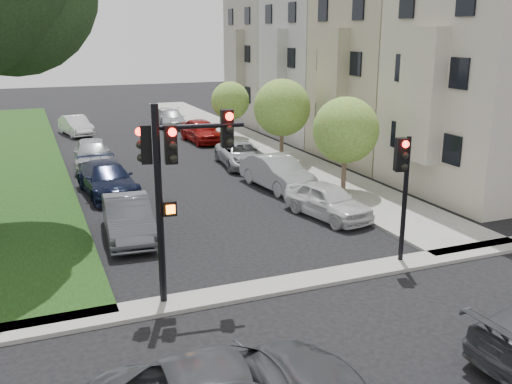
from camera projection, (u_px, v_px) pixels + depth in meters
name	position (u px, v px, depth m)	size (l,w,h in m)	color
ground	(329.00, 315.00, 14.66)	(140.00, 140.00, 0.00)	black
sidewalk_right	(243.00, 139.00, 38.50)	(3.50, 44.00, 0.12)	gray
sidewalk_cross	(295.00, 283.00, 16.43)	(60.00, 1.00, 0.12)	gray
house_a	(498.00, 35.00, 24.44)	(7.70, 7.55, 15.97)	#BCB8AD
house_b	(394.00, 34.00, 31.13)	(7.70, 7.55, 15.97)	tan
house_c	(327.00, 34.00, 37.82)	(7.70, 7.55, 15.97)	#B6B2AE
house_d	(281.00, 34.00, 44.51)	(7.70, 7.55, 15.97)	tan
small_tree_a	(346.00, 130.00, 24.90)	(2.91, 2.91, 4.36)	brown
small_tree_b	(282.00, 108.00, 30.81)	(3.10, 3.10, 4.65)	brown
small_tree_c	(230.00, 101.00, 38.39)	(2.58, 2.58, 3.87)	brown
traffic_signal_main	(174.00, 169.00, 14.43)	(2.62, 0.68, 5.36)	black
traffic_signal_secondary	(403.00, 177.00, 17.18)	(0.55, 0.44, 4.04)	black
car_parked_0	(328.00, 201.00, 22.24)	(1.63, 4.04, 1.38)	silver
car_parked_1	(277.00, 173.00, 26.39)	(1.61, 4.61, 1.52)	#999BA0
car_parked_2	(242.00, 154.00, 30.86)	(2.15, 4.67, 1.30)	#999BA0
car_parked_3	(201.00, 131.00, 37.62)	(1.79, 4.46, 1.52)	maroon
car_parked_4	(172.00, 119.00, 43.66)	(1.81, 4.45, 1.29)	#999BA0
car_parked_5	(128.00, 218.00, 20.00)	(1.55, 4.44, 1.46)	#3F4247
car_parked_6	(107.00, 179.00, 25.32)	(2.04, 5.01, 1.45)	black
car_parked_7	(92.00, 154.00, 30.39)	(1.87, 4.64, 1.58)	#999BA0
car_parked_9	(76.00, 126.00, 40.20)	(1.44, 4.13, 1.36)	silver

